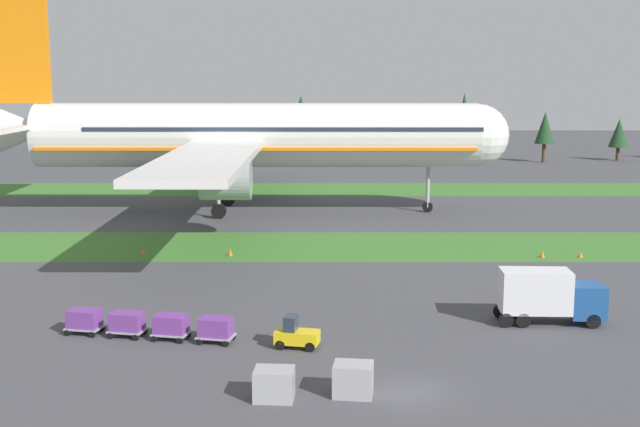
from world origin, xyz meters
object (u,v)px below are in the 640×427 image
at_px(ground_crew_marshaller, 544,303).
at_px(uld_container_0, 276,384).
at_px(uld_container_1, 355,380).
at_px(taxiway_marker_0, 544,254).
at_px(cargo_dolly_third, 129,322).
at_px(catering_truck, 551,295).
at_px(cargo_dolly_second, 173,325).
at_px(taxiway_marker_3, 582,255).
at_px(baggage_tug, 297,335).
at_px(airliner, 246,135).
at_px(cargo_dolly_lead, 217,328).
at_px(taxiway_marker_1, 232,252).
at_px(cargo_dolly_fourth, 86,319).
at_px(taxiway_marker_2, 145,252).

xyz_separation_m(ground_crew_marshaller, uld_container_0, (-17.36, -14.50, -0.15)).
height_order(uld_container_1, taxiway_marker_0, uld_container_1).
height_order(cargo_dolly_third, catering_truck, catering_truck).
relative_size(cargo_dolly_second, taxiway_marker_3, 5.32).
relative_size(ground_crew_marshaller, uld_container_1, 0.87).
bearing_deg(taxiway_marker_0, baggage_tug, -130.93).
xyz_separation_m(cargo_dolly_second, uld_container_0, (6.89, -9.50, -0.13)).
xyz_separation_m(airliner, cargo_dolly_second, (-0.37, -47.63, -8.26)).
height_order(cargo_dolly_lead, catering_truck, catering_truck).
height_order(catering_truck, uld_container_1, catering_truck).
distance_m(uld_container_1, taxiway_marker_0, 36.85).
relative_size(ground_crew_marshaller, uld_container_0, 0.87).
bearing_deg(uld_container_1, taxiway_marker_1, 106.69).
distance_m(baggage_tug, cargo_dolly_lead, 5.03).
xyz_separation_m(cargo_dolly_fourth, ground_crew_marshaller, (29.94, 3.83, 0.03)).
relative_size(airliner, cargo_dolly_fourth, 31.20).
bearing_deg(taxiway_marker_3, taxiway_marker_1, 179.00).
height_order(uld_container_1, taxiway_marker_3, uld_container_1).
xyz_separation_m(airliner, ground_crew_marshaller, (23.88, -42.63, -8.23)).
distance_m(uld_container_0, uld_container_1, 4.04).
xyz_separation_m(cargo_dolly_fourth, uld_container_0, (12.58, -10.67, -0.13)).
distance_m(airliner, uld_container_1, 58.18).
height_order(taxiway_marker_2, taxiway_marker_3, taxiway_marker_2).
height_order(baggage_tug, cargo_dolly_fourth, baggage_tug).
bearing_deg(taxiway_marker_2, catering_truck, -33.82).
bearing_deg(cargo_dolly_third, uld_container_1, 66.74).
xyz_separation_m(catering_truck, taxiway_marker_2, (-31.11, 20.84, -1.72)).
relative_size(cargo_dolly_second, uld_container_0, 1.23).
distance_m(airliner, ground_crew_marshaller, 49.56).
distance_m(catering_truck, uld_container_0, 21.60).
height_order(cargo_dolly_lead, taxiway_marker_0, cargo_dolly_lead).
distance_m(airliner, taxiway_marker_1, 25.47).
xyz_separation_m(uld_container_1, taxiway_marker_3, (21.70, 32.18, -0.61)).
height_order(taxiway_marker_0, taxiway_marker_1, taxiway_marker_1).
distance_m(uld_container_1, taxiway_marker_3, 38.82).
relative_size(uld_container_0, taxiway_marker_1, 2.89).
relative_size(catering_truck, taxiway_marker_3, 15.24).
relative_size(cargo_dolly_lead, taxiway_marker_1, 3.55).
xyz_separation_m(catering_truck, uld_container_0, (-17.33, -12.84, -1.16)).
relative_size(airliner, uld_container_0, 38.32).
xyz_separation_m(baggage_tug, taxiway_marker_2, (-14.65, 25.77, -0.58)).
bearing_deg(taxiway_marker_1, cargo_dolly_fourth, -106.67).
relative_size(cargo_dolly_third, taxiway_marker_2, 5.25).
relative_size(cargo_dolly_third, taxiway_marker_1, 3.55).
distance_m(airliner, taxiway_marker_0, 38.86).
bearing_deg(cargo_dolly_second, taxiway_marker_2, -152.52).
height_order(ground_crew_marshaller, uld_container_1, ground_crew_marshaller).
xyz_separation_m(cargo_dolly_third, taxiway_marker_1, (3.92, 23.17, -0.57)).
height_order(cargo_dolly_lead, cargo_dolly_second, same).
xyz_separation_m(cargo_dolly_fourth, taxiway_marker_0, (34.81, 21.88, -0.59)).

